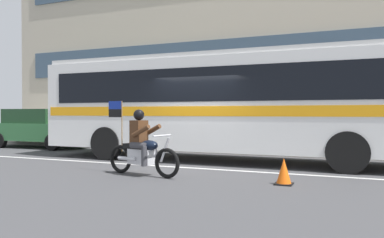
% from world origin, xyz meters
% --- Properties ---
extents(ground_plane, '(60.00, 60.00, 0.00)m').
position_xyz_m(ground_plane, '(0.00, 0.00, 0.00)').
color(ground_plane, '#3D3D3F').
extents(sidewalk_curb, '(28.00, 3.80, 0.15)m').
position_xyz_m(sidewalk_curb, '(0.00, 5.10, 0.07)').
color(sidewalk_curb, '#A39E93').
rests_on(sidewalk_curb, ground_plane).
extents(lane_center_stripe, '(26.60, 0.14, 0.01)m').
position_xyz_m(lane_center_stripe, '(0.00, -0.60, 0.00)').
color(lane_center_stripe, silver).
rests_on(lane_center_stripe, ground_plane).
extents(office_building_facade, '(28.00, 0.89, 11.88)m').
position_xyz_m(office_building_facade, '(0.00, 7.39, 5.95)').
color(office_building_facade, '#B2A893').
rests_on(office_building_facade, ground_plane).
extents(transit_bus, '(12.07, 2.65, 3.22)m').
position_xyz_m(transit_bus, '(0.68, 1.19, 1.88)').
color(transit_bus, white).
rests_on(transit_bus, ground_plane).
extents(motorcycle_with_rider, '(2.17, 0.72, 1.78)m').
position_xyz_m(motorcycle_with_rider, '(-0.46, -2.21, 0.67)').
color(motorcycle_with_rider, black).
rests_on(motorcycle_with_rider, ground_plane).
extents(parked_sedan_curbside, '(4.65, 1.91, 1.64)m').
position_xyz_m(parked_sedan_curbside, '(-8.34, 2.58, 0.85)').
color(parked_sedan_curbside, '#2D6638').
rests_on(parked_sedan_curbside, ground_plane).
extents(fire_hydrant, '(0.22, 0.30, 0.75)m').
position_xyz_m(fire_hydrant, '(-5.14, 3.90, 0.52)').
color(fire_hydrant, '#4C8C3F').
rests_on(fire_hydrant, sidewalk_curb).
extents(traffic_cone, '(0.36, 0.36, 0.55)m').
position_xyz_m(traffic_cone, '(2.84, -2.08, 0.26)').
color(traffic_cone, '#EA590F').
rests_on(traffic_cone, ground_plane).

